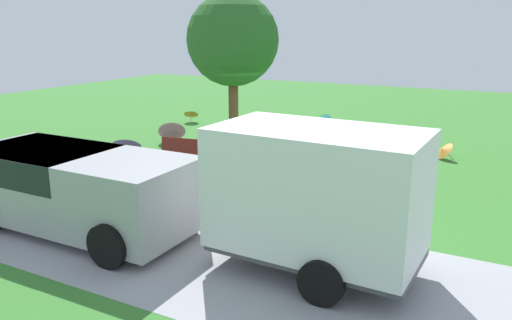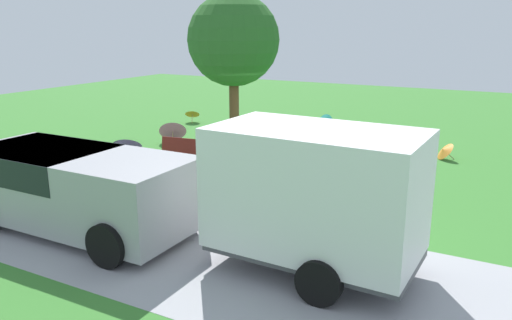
% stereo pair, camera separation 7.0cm
% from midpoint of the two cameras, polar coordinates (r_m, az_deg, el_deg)
% --- Properties ---
extents(ground, '(40.00, 40.00, 0.00)m').
position_cam_midpoint_polar(ground, '(15.22, 1.39, 0.33)').
color(ground, '#387A2D').
extents(road_strip, '(40.00, 3.84, 0.01)m').
position_cam_midpoint_polar(road_strip, '(10.19, -15.34, -7.72)').
color(road_strip, '#9E9EA3').
rests_on(road_strip, ground).
extents(van_dark, '(4.60, 2.13, 1.53)m').
position_cam_midpoint_polar(van_dark, '(10.32, -19.87, -2.46)').
color(van_dark, '#99999E').
rests_on(van_dark, ground).
extents(box_trailer_white, '(3.26, 2.02, 2.34)m').
position_cam_midpoint_polar(box_trailer_white, '(7.90, 7.01, -3.76)').
color(box_trailer_white, white).
rests_on(box_trailer_white, ground).
extents(park_bench, '(1.65, 0.69, 0.90)m').
position_cam_midpoint_polar(park_bench, '(13.88, -7.23, 0.76)').
color(park_bench, maroon).
rests_on(park_bench, ground).
extents(shade_tree, '(2.81, 2.81, 4.83)m').
position_cam_midpoint_polar(shade_tree, '(15.77, -2.44, 13.33)').
color(shade_tree, brown).
rests_on(shade_tree, ground).
extents(parasol_orange_0, '(0.69, 0.74, 0.54)m').
position_cam_midpoint_polar(parasol_orange_0, '(15.89, 20.58, 1.01)').
color(parasol_orange_0, tan).
rests_on(parasol_orange_0, ground).
extents(parasol_teal_0, '(1.01, 0.92, 0.96)m').
position_cam_midpoint_polar(parasol_teal_0, '(17.37, 7.64, 3.66)').
color(parasol_teal_0, tan).
rests_on(parasol_teal_0, ground).
extents(parasol_blue_0, '(1.01, 0.97, 0.80)m').
position_cam_midpoint_polar(parasol_blue_0, '(13.59, 13.03, 0.40)').
color(parasol_blue_0, tan).
rests_on(parasol_blue_0, ground).
extents(parasol_orange_1, '(0.78, 0.76, 0.60)m').
position_cam_midpoint_polar(parasol_orange_1, '(20.81, -7.10, 5.28)').
color(parasol_orange_1, tan).
rests_on(parasol_orange_1, ground).
extents(parasol_pink_1, '(1.15, 1.10, 0.85)m').
position_cam_midpoint_polar(parasol_pink_1, '(17.24, -9.26, 3.42)').
color(parasol_pink_1, tan).
rests_on(parasol_pink_1, ground).
extents(parasol_teal_1, '(0.95, 1.05, 0.85)m').
position_cam_midpoint_polar(parasol_teal_1, '(15.75, 11.76, 2.34)').
color(parasol_teal_1, tan).
rests_on(parasol_teal_1, ground).
extents(parasol_purple_0, '(1.14, 1.11, 0.82)m').
position_cam_midpoint_polar(parasol_purple_0, '(15.34, -14.18, 1.83)').
color(parasol_purple_0, tan).
rests_on(parasol_purple_0, ground).
extents(parasol_yellow_1, '(0.94, 0.91, 0.73)m').
position_cam_midpoint_polar(parasol_yellow_1, '(14.09, 4.16, 0.99)').
color(parasol_yellow_1, tan).
rests_on(parasol_yellow_1, ground).
extents(parasol_purple_3, '(0.77, 0.76, 0.63)m').
position_cam_midpoint_polar(parasol_purple_3, '(19.50, -0.24, 4.87)').
color(parasol_purple_3, tan).
rests_on(parasol_purple_3, ground).
extents(parasol_purple_4, '(0.77, 0.85, 0.74)m').
position_cam_midpoint_polar(parasol_purple_4, '(15.66, 5.60, 2.09)').
color(parasol_purple_4, tan).
rests_on(parasol_purple_4, ground).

